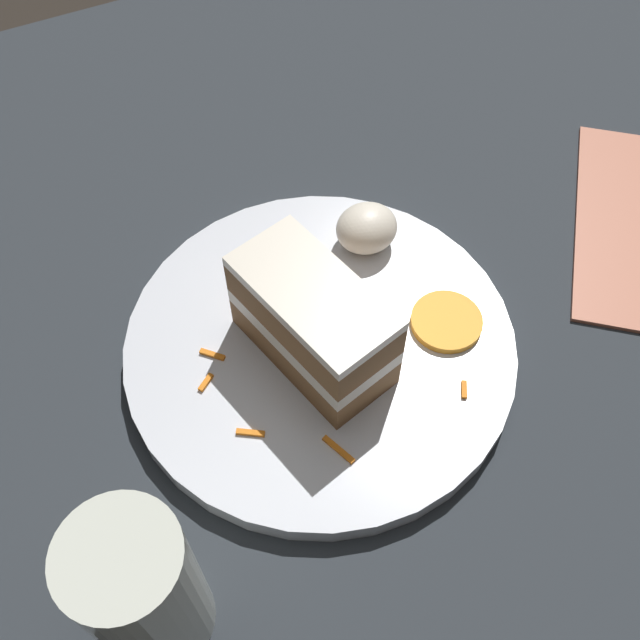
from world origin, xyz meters
TOP-DOWN VIEW (x-y plane):
  - ground_plane at (0.00, 0.00)m, footprint 6.00×6.00m
  - dining_table at (0.00, 0.00)m, footprint 1.03×1.17m
  - plate at (-0.03, 0.06)m, footprint 0.31×0.31m
  - cake_slice at (-0.04, 0.05)m, footprint 0.09×0.14m
  - cream_dollop at (0.05, 0.13)m, footprint 0.05×0.05m
  - orange_garnish at (0.07, 0.03)m, footprint 0.06×0.06m
  - carrot_shreds_scatter at (-0.07, 0.01)m, footprint 0.18×0.13m
  - drinking_glass at (-0.21, -0.08)m, footprint 0.07×0.07m

SIDE VIEW (x-z plane):
  - ground_plane at x=0.00m, z-range 0.00..0.00m
  - dining_table at x=0.00m, z-range 0.00..0.02m
  - plate at x=-0.03m, z-range 0.02..0.04m
  - carrot_shreds_scatter at x=-0.07m, z-range 0.04..0.04m
  - orange_garnish at x=0.07m, z-range 0.04..0.05m
  - cream_dollop at x=0.05m, z-range 0.04..0.08m
  - cake_slice at x=-0.04m, z-range 0.04..0.12m
  - drinking_glass at x=-0.21m, z-range 0.01..0.15m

